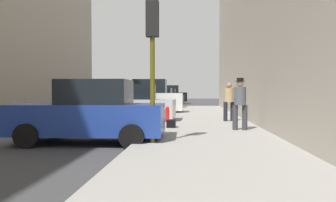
{
  "coord_description": "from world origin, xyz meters",
  "views": [
    {
      "loc": [
        5.51,
        -10.49,
        1.45
      ],
      "look_at": [
        4.35,
        5.23,
        1.01
      ],
      "focal_mm": 35.0,
      "sensor_mm": 36.0,
      "label": 1
    }
  ],
  "objects_px": {
    "fire_hydrant": "(167,114)",
    "pedestrian_in_tan_coat": "(229,100)",
    "parked_dark_green_sedan": "(165,98)",
    "parked_black_suv": "(169,95)",
    "parked_blue_sedan": "(91,113)",
    "traffic_light": "(152,40)",
    "parked_gray_coupe": "(159,99)",
    "pedestrian_with_beanie": "(240,101)",
    "duffel_bag": "(171,124)",
    "parked_silver_sedan": "(130,105)",
    "parked_white_van": "(148,98)"
  },
  "relations": [
    {
      "from": "parked_dark_green_sedan",
      "to": "parked_black_suv",
      "type": "relative_size",
      "value": 0.92
    },
    {
      "from": "parked_gray_coupe",
      "to": "pedestrian_with_beanie",
      "type": "bearing_deg",
      "value": -74.87
    },
    {
      "from": "parked_white_van",
      "to": "pedestrian_with_beanie",
      "type": "relative_size",
      "value": 2.6
    },
    {
      "from": "parked_blue_sedan",
      "to": "pedestrian_in_tan_coat",
      "type": "relative_size",
      "value": 2.48
    },
    {
      "from": "parked_gray_coupe",
      "to": "traffic_light",
      "type": "distance_m",
      "value": 19.78
    },
    {
      "from": "parked_gray_coupe",
      "to": "parked_black_suv",
      "type": "xyz_separation_m",
      "value": [
        -0.0,
        12.46,
        0.18
      ]
    },
    {
      "from": "fire_hydrant",
      "to": "pedestrian_with_beanie",
      "type": "relative_size",
      "value": 0.4
    },
    {
      "from": "parked_black_suv",
      "to": "pedestrian_with_beanie",
      "type": "relative_size",
      "value": 2.59
    },
    {
      "from": "fire_hydrant",
      "to": "parked_blue_sedan",
      "type": "bearing_deg",
      "value": -109.91
    },
    {
      "from": "parked_silver_sedan",
      "to": "traffic_light",
      "type": "bearing_deg",
      "value": -74.4
    },
    {
      "from": "traffic_light",
      "to": "parked_blue_sedan",
      "type": "bearing_deg",
      "value": 158.25
    },
    {
      "from": "parked_gray_coupe",
      "to": "duffel_bag",
      "type": "relative_size",
      "value": 9.68
    },
    {
      "from": "pedestrian_with_beanie",
      "to": "parked_white_van",
      "type": "bearing_deg",
      "value": 114.85
    },
    {
      "from": "pedestrian_in_tan_coat",
      "to": "pedestrian_with_beanie",
      "type": "xyz_separation_m",
      "value": [
        -0.01,
        -3.42,
        0.03
      ]
    },
    {
      "from": "parked_blue_sedan",
      "to": "parked_black_suv",
      "type": "bearing_deg",
      "value": 90.0
    },
    {
      "from": "parked_gray_coupe",
      "to": "fire_hydrant",
      "type": "relative_size",
      "value": 6.05
    },
    {
      "from": "parked_blue_sedan",
      "to": "pedestrian_in_tan_coat",
      "type": "distance_m",
      "value": 7.24
    },
    {
      "from": "pedestrian_with_beanie",
      "to": "parked_blue_sedan",
      "type": "bearing_deg",
      "value": -153.44
    },
    {
      "from": "parked_black_suv",
      "to": "duffel_bag",
      "type": "distance_m",
      "value": 28.52
    },
    {
      "from": "pedestrian_with_beanie",
      "to": "parked_gray_coupe",
      "type": "bearing_deg",
      "value": 105.13
    },
    {
      "from": "parked_silver_sedan",
      "to": "duffel_bag",
      "type": "distance_m",
      "value": 3.71
    },
    {
      "from": "parked_silver_sedan",
      "to": "parked_black_suv",
      "type": "relative_size",
      "value": 0.93
    },
    {
      "from": "fire_hydrant",
      "to": "parked_silver_sedan",
      "type": "bearing_deg",
      "value": 152.95
    },
    {
      "from": "parked_black_suv",
      "to": "duffel_bag",
      "type": "relative_size",
      "value": 10.47
    },
    {
      "from": "traffic_light",
      "to": "parked_white_van",
      "type": "bearing_deg",
      "value": 98.31
    },
    {
      "from": "parked_blue_sedan",
      "to": "pedestrian_with_beanie",
      "type": "bearing_deg",
      "value": 26.56
    },
    {
      "from": "parked_dark_green_sedan",
      "to": "pedestrian_in_tan_coat",
      "type": "distance_m",
      "value": 19.72
    },
    {
      "from": "fire_hydrant",
      "to": "duffel_bag",
      "type": "bearing_deg",
      "value": -81.99
    },
    {
      "from": "traffic_light",
      "to": "pedestrian_in_tan_coat",
      "type": "bearing_deg",
      "value": 67.54
    },
    {
      "from": "parked_black_suv",
      "to": "pedestrian_in_tan_coat",
      "type": "relative_size",
      "value": 2.69
    },
    {
      "from": "parked_dark_green_sedan",
      "to": "pedestrian_in_tan_coat",
      "type": "bearing_deg",
      "value": -76.8
    },
    {
      "from": "parked_white_van",
      "to": "parked_dark_green_sedan",
      "type": "xyz_separation_m",
      "value": [
        0.0,
        12.91,
        -0.18
      ]
    },
    {
      "from": "parked_black_suv",
      "to": "fire_hydrant",
      "type": "height_order",
      "value": "parked_black_suv"
    },
    {
      "from": "parked_blue_sedan",
      "to": "parked_black_suv",
      "type": "distance_m",
      "value": 31.32
    },
    {
      "from": "fire_hydrant",
      "to": "parked_dark_green_sedan",
      "type": "bearing_deg",
      "value": 95.18
    },
    {
      "from": "parked_dark_green_sedan",
      "to": "pedestrian_in_tan_coat",
      "type": "relative_size",
      "value": 2.47
    },
    {
      "from": "parked_blue_sedan",
      "to": "parked_gray_coupe",
      "type": "bearing_deg",
      "value": 90.0
    },
    {
      "from": "parked_black_suv",
      "to": "pedestrian_in_tan_coat",
      "type": "distance_m",
      "value": 26.05
    },
    {
      "from": "parked_gray_coupe",
      "to": "parked_black_suv",
      "type": "height_order",
      "value": "parked_black_suv"
    },
    {
      "from": "pedestrian_with_beanie",
      "to": "pedestrian_in_tan_coat",
      "type": "bearing_deg",
      "value": 89.87
    },
    {
      "from": "parked_blue_sedan",
      "to": "parked_white_van",
      "type": "bearing_deg",
      "value": 90.0
    },
    {
      "from": "parked_silver_sedan",
      "to": "traffic_light",
      "type": "relative_size",
      "value": 1.18
    },
    {
      "from": "parked_dark_green_sedan",
      "to": "parked_black_suv",
      "type": "distance_m",
      "value": 6.46
    },
    {
      "from": "parked_white_van",
      "to": "fire_hydrant",
      "type": "bearing_deg",
      "value": -75.49
    },
    {
      "from": "parked_blue_sedan",
      "to": "pedestrian_with_beanie",
      "type": "relative_size",
      "value": 2.39
    },
    {
      "from": "pedestrian_in_tan_coat",
      "to": "parked_dark_green_sedan",
      "type": "bearing_deg",
      "value": 103.2
    },
    {
      "from": "fire_hydrant",
      "to": "pedestrian_in_tan_coat",
      "type": "distance_m",
      "value": 2.85
    },
    {
      "from": "parked_dark_green_sedan",
      "to": "parked_gray_coupe",
      "type": "bearing_deg",
      "value": -90.0
    },
    {
      "from": "parked_black_suv",
      "to": "traffic_light",
      "type": "distance_m",
      "value": 32.16
    },
    {
      "from": "parked_blue_sedan",
      "to": "pedestrian_in_tan_coat",
      "type": "bearing_deg",
      "value": 51.53
    }
  ]
}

